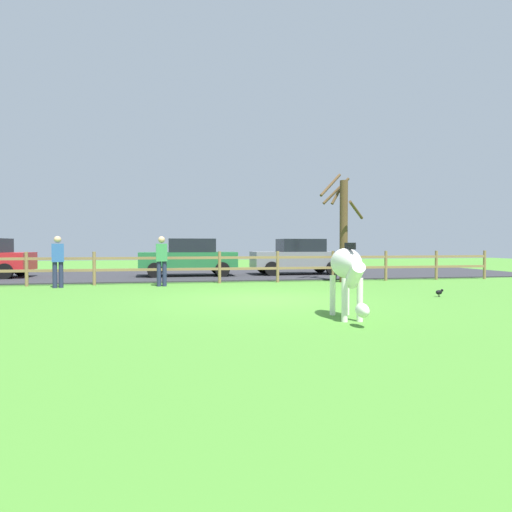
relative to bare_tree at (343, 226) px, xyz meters
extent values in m
plane|color=#47842D|center=(-4.04, -4.66, -2.05)|extent=(60.00, 60.00, 0.00)
cube|color=#2D2D33|center=(-4.04, 4.64, -2.02)|extent=(28.00, 7.40, 0.05)
cylinder|color=olive|center=(-10.81, 0.34, -1.48)|extent=(0.11, 0.11, 1.13)
cylinder|color=olive|center=(-8.70, 0.34, -1.48)|extent=(0.11, 0.11, 1.13)
cylinder|color=olive|center=(-6.59, 0.34, -1.48)|extent=(0.11, 0.11, 1.13)
cylinder|color=olive|center=(-4.47, 0.34, -1.48)|extent=(0.11, 0.11, 1.13)
cylinder|color=olive|center=(-2.36, 0.34, -1.48)|extent=(0.11, 0.11, 1.13)
cylinder|color=olive|center=(-0.25, 0.34, -1.48)|extent=(0.11, 0.11, 1.13)
cylinder|color=olive|center=(1.87, 0.34, -1.48)|extent=(0.11, 0.11, 1.13)
cylinder|color=olive|center=(3.98, 0.34, -1.48)|extent=(0.11, 0.11, 1.13)
cylinder|color=olive|center=(6.09, 0.34, -1.48)|extent=(0.11, 0.11, 1.13)
cube|color=olive|center=(-4.47, 0.34, -1.54)|extent=(21.13, 0.06, 0.09)
cube|color=olive|center=(-4.47, 0.34, -1.14)|extent=(21.13, 0.06, 0.09)
cylinder|color=#513A23|center=(0.01, -0.04, -0.20)|extent=(0.29, 0.29, 3.69)
cylinder|color=#513A23|center=(-0.10, 0.24, 1.23)|extent=(0.67, 0.36, 0.90)
cylinder|color=#513A23|center=(-0.32, 0.45, 1.53)|extent=(1.08, 0.78, 0.95)
cylinder|color=#513A23|center=(-0.08, 0.49, 1.32)|extent=(1.14, 0.30, 1.05)
cylinder|color=#513A23|center=(0.33, -0.40, 0.55)|extent=(0.83, 0.75, 0.62)
ellipsoid|color=white|center=(-3.06, -7.84, -1.01)|extent=(0.59, 1.28, 0.56)
cylinder|color=white|center=(-2.96, -8.25, -1.66)|extent=(0.11, 0.11, 0.78)
cylinder|color=white|center=(-3.24, -8.23, -1.66)|extent=(0.11, 0.11, 0.78)
cylinder|color=white|center=(-2.88, -7.46, -1.66)|extent=(0.11, 0.11, 0.78)
cylinder|color=white|center=(-3.16, -7.43, -1.66)|extent=(0.11, 0.11, 0.78)
cylinder|color=white|center=(-3.11, -8.37, -1.20)|extent=(0.29, 0.61, 0.51)
ellipsoid|color=white|center=(-3.15, -8.78, -1.77)|extent=(0.24, 0.46, 0.24)
cube|color=black|center=(-3.08, -8.09, -0.69)|extent=(0.09, 0.56, 0.12)
cylinder|color=black|center=(-3.00, -7.17, -1.16)|extent=(0.07, 0.19, 0.54)
cylinder|color=black|center=(0.69, -4.98, -2.02)|extent=(0.01, 0.01, 0.06)
cylinder|color=black|center=(0.69, -5.02, -2.02)|extent=(0.01, 0.01, 0.06)
ellipsoid|color=black|center=(0.69, -5.00, -1.93)|extent=(0.18, 0.10, 0.12)
sphere|color=black|center=(0.78, -5.00, -1.88)|extent=(0.07, 0.07, 0.07)
cylinder|color=black|center=(-12.35, 3.21, -1.70)|extent=(0.61, 0.22, 0.60)
cylinder|color=black|center=(-12.25, 4.91, -1.70)|extent=(0.61, 0.22, 0.60)
cube|color=#236B38|center=(-5.42, 3.71, -1.35)|extent=(4.01, 1.73, 0.70)
cube|color=black|center=(-5.27, 3.71, -0.72)|extent=(1.91, 1.58, 0.56)
cylinder|color=black|center=(-6.76, 2.85, -1.70)|extent=(0.60, 0.18, 0.60)
cylinder|color=black|center=(-6.77, 4.55, -1.70)|extent=(0.60, 0.18, 0.60)
cylinder|color=black|center=(-4.06, 2.86, -1.70)|extent=(0.60, 0.18, 0.60)
cylinder|color=black|center=(-4.07, 4.56, -1.70)|extent=(0.60, 0.18, 0.60)
cube|color=slate|center=(-0.60, 3.88, -1.35)|extent=(4.01, 1.71, 0.70)
cube|color=black|center=(-0.45, 3.88, -0.72)|extent=(1.91, 1.57, 0.56)
cylinder|color=black|center=(-1.96, 3.03, -1.70)|extent=(0.60, 0.18, 0.60)
cylinder|color=black|center=(-1.95, 4.73, -1.70)|extent=(0.60, 0.18, 0.60)
cylinder|color=black|center=(0.74, 3.02, -1.70)|extent=(0.60, 0.18, 0.60)
cylinder|color=black|center=(0.75, 4.72, -1.70)|extent=(0.60, 0.18, 0.60)
cylinder|color=#232847|center=(-9.78, -0.43, -1.64)|extent=(0.14, 0.14, 0.82)
cylinder|color=#232847|center=(-9.60, -0.39, -1.64)|extent=(0.14, 0.14, 0.82)
cube|color=#2D569E|center=(-9.69, -0.41, -0.94)|extent=(0.40, 0.29, 0.58)
sphere|color=tan|center=(-9.69, -0.41, -0.52)|extent=(0.22, 0.22, 0.22)
cylinder|color=#232847|center=(-6.56, -0.49, -1.64)|extent=(0.14, 0.14, 0.82)
cylinder|color=#232847|center=(-6.38, -0.48, -1.64)|extent=(0.14, 0.14, 0.82)
cube|color=#38844C|center=(-6.47, -0.49, -0.94)|extent=(0.37, 0.23, 0.58)
sphere|color=tan|center=(-6.47, -0.49, -0.52)|extent=(0.22, 0.22, 0.22)
camera|label=1|loc=(-6.38, -16.04, -0.66)|focal=32.74mm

